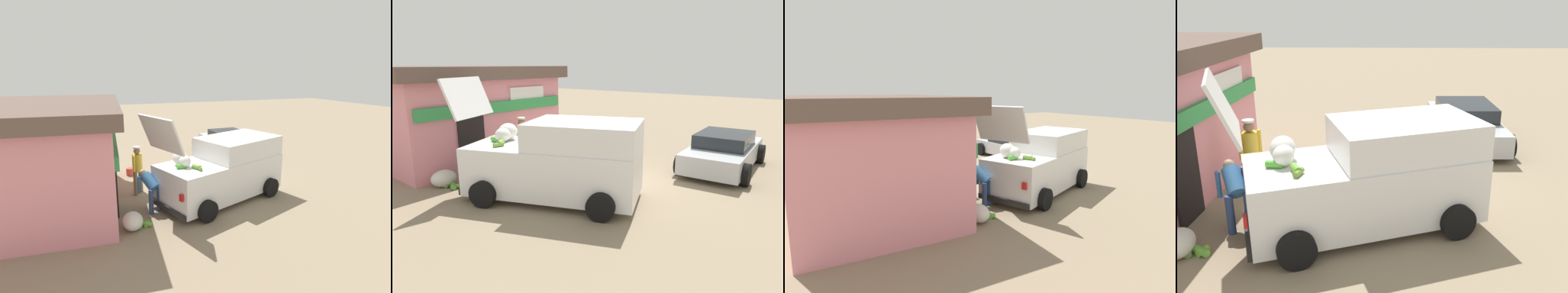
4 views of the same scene
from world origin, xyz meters
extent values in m
plane|color=gray|center=(0.00, 0.00, 0.00)|extent=(60.00, 60.00, 0.00)
cube|color=pink|center=(-0.63, 6.02, 1.45)|extent=(6.01, 4.31, 2.90)
cube|color=green|center=(-0.77, 4.01, 2.03)|extent=(5.46, 0.51, 0.36)
cube|color=black|center=(-1.80, 4.11, 1.00)|extent=(0.90, 0.12, 2.00)
cube|color=white|center=(0.49, 3.94, 2.32)|extent=(1.50, 0.17, 0.60)
cube|color=brown|center=(-0.63, 6.02, 3.11)|extent=(6.57, 4.87, 0.42)
cube|color=white|center=(-1.90, 0.69, 0.79)|extent=(3.21, 4.68, 1.21)
cube|color=white|center=(-1.62, -0.08, 1.72)|extent=(2.58, 3.12, 0.66)
cube|color=black|center=(-1.19, -1.29, 1.69)|extent=(1.51, 0.61, 0.50)
cube|color=white|center=(-2.70, 2.90, 2.55)|extent=(1.72, 0.99, 1.02)
ellipsoid|color=silver|center=(-2.06, 2.15, 1.62)|extent=(0.55, 0.46, 0.46)
ellipsoid|color=silver|center=(-2.30, 2.08, 1.58)|extent=(0.45, 0.37, 0.37)
cylinder|color=#56B73E|center=(-2.42, 2.23, 1.46)|extent=(0.16, 0.30, 0.14)
cylinder|color=olive|center=(-2.75, 1.74, 1.45)|extent=(0.28, 0.16, 0.11)
cylinder|color=#669D33|center=(-2.63, 1.81, 1.46)|extent=(0.31, 0.26, 0.14)
cube|color=black|center=(-2.65, 2.75, 0.26)|extent=(1.68, 0.67, 0.16)
cube|color=red|center=(-3.33, 2.51, 0.85)|extent=(0.15, 0.10, 0.20)
cube|color=red|center=(-1.97, 3.01, 0.85)|extent=(0.15, 0.10, 0.20)
cylinder|color=black|center=(-2.34, -1.03, 0.33)|extent=(0.43, 0.69, 0.66)
cylinder|color=black|center=(-0.47, -0.35, 0.33)|extent=(0.43, 0.69, 0.66)
cylinder|color=black|center=(-3.34, 1.73, 0.33)|extent=(0.43, 0.69, 0.66)
cylinder|color=black|center=(-1.46, 2.40, 0.33)|extent=(0.43, 0.69, 0.66)
cube|color=#B2B7BC|center=(3.33, -2.16, 0.49)|extent=(4.18, 1.87, 0.61)
cube|color=#1E2328|center=(3.33, -2.16, 1.00)|extent=(2.02, 1.61, 0.42)
cylinder|color=black|center=(1.90, -1.24, 0.33)|extent=(0.66, 0.24, 0.66)
cylinder|color=black|center=(1.95, -3.15, 0.33)|extent=(0.66, 0.24, 0.66)
cylinder|color=black|center=(4.71, -1.17, 0.33)|extent=(0.66, 0.24, 0.66)
cylinder|color=black|center=(4.76, -3.08, 0.33)|extent=(0.66, 0.24, 0.66)
cylinder|color=#726047|center=(-0.64, 3.35, 0.42)|extent=(0.15, 0.15, 0.85)
cylinder|color=#726047|center=(-0.38, 3.13, 0.42)|extent=(0.15, 0.15, 0.85)
cylinder|color=gold|center=(-0.51, 3.24, 1.15)|extent=(0.48, 0.48, 0.60)
sphere|color=#8C6647|center=(-0.51, 3.24, 1.56)|extent=(0.23, 0.23, 0.23)
cylinder|color=silver|center=(-0.51, 3.24, 1.69)|extent=(0.25, 0.25, 0.05)
cylinder|color=gold|center=(-0.69, 3.40, 1.16)|extent=(0.09, 0.09, 0.57)
cylinder|color=gold|center=(-0.33, 3.09, 1.16)|extent=(0.09, 0.09, 0.57)
cylinder|color=navy|center=(-2.29, 3.15, 0.39)|extent=(0.15, 0.15, 0.78)
cylinder|color=navy|center=(-2.11, 2.86, 0.39)|extent=(0.15, 0.15, 0.78)
cylinder|color=#3872B2|center=(-2.01, 3.13, 0.95)|extent=(0.73, 0.63, 0.60)
sphere|color=tan|center=(-1.75, 3.29, 1.17)|extent=(0.21, 0.21, 0.21)
cylinder|color=#3872B2|center=(-1.95, 3.45, 0.85)|extent=(0.09, 0.09, 0.52)
cylinder|color=#3872B2|center=(-1.70, 3.04, 0.85)|extent=(0.09, 0.09, 0.52)
ellipsoid|color=silver|center=(-3.04, 3.83, 0.24)|extent=(0.78, 0.63, 0.47)
cylinder|color=#70B036|center=(-2.98, 3.44, 0.06)|extent=(0.26, 0.21, 0.12)
cylinder|color=#62B03E|center=(-3.00, 3.46, 0.07)|extent=(0.29, 0.36, 0.14)
cylinder|color=#5F8C41|center=(-3.02, 3.67, 0.07)|extent=(0.25, 0.19, 0.14)
cylinder|color=#BF3F33|center=(1.59, 3.25, 0.15)|extent=(0.30, 0.30, 0.30)
camera|label=1|loc=(-10.94, 4.85, 4.26)|focal=28.45mm
camera|label=2|loc=(-8.25, -4.87, 3.40)|focal=31.64mm
camera|label=3|loc=(-10.00, 8.20, 3.45)|focal=29.79mm
camera|label=4|loc=(-9.24, 0.36, 4.17)|focal=39.13mm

